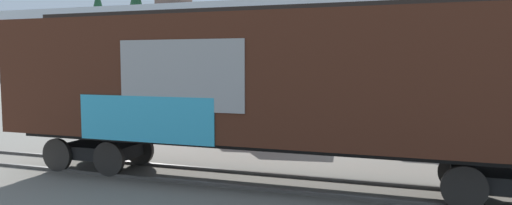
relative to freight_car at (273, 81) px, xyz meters
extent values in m
plane|color=slate|center=(-1.06, 0.00, -2.56)|extent=(260.00, 260.00, 0.00)
cube|color=#4C4742|center=(0.00, -0.72, -2.52)|extent=(60.00, 0.12, 0.08)
cube|color=#4C4742|center=(0.00, 0.72, -2.52)|extent=(60.00, 0.12, 0.08)
cube|color=#472316|center=(0.00, 0.00, 0.08)|extent=(14.39, 2.83, 2.99)
cube|color=#2D2823|center=(0.00, 0.00, 1.70)|extent=(13.67, 0.40, 0.24)
cube|color=#999999|center=(-1.78, -1.43, 0.16)|extent=(3.17, 0.03, 1.64)
cube|color=#33A5CC|center=(-2.74, -1.43, -0.89)|extent=(3.63, 0.03, 1.10)
cube|color=black|center=(0.00, 0.00, -1.51)|extent=(14.10, 1.56, 0.20)
cube|color=black|center=(-5.17, 0.00, -2.05)|extent=(2.10, 1.27, 0.36)
cylinder|color=black|center=(-6.02, -0.72, -2.10)|extent=(0.92, 0.12, 0.92)
cylinder|color=black|center=(-6.02, 0.72, -2.10)|extent=(0.92, 0.12, 0.92)
cylinder|color=black|center=(-4.32, -0.72, -2.10)|extent=(0.92, 0.12, 0.92)
cylinder|color=black|center=(-4.32, 0.72, -2.10)|extent=(0.92, 0.12, 0.92)
cube|color=black|center=(5.18, 0.00, -2.05)|extent=(2.10, 1.27, 0.36)
cylinder|color=black|center=(4.33, -0.72, -2.10)|extent=(0.92, 0.12, 0.92)
cylinder|color=black|center=(4.33, 0.72, -2.10)|extent=(0.92, 0.12, 0.92)
cylinder|color=silver|center=(3.46, 11.33, 1.76)|extent=(0.12, 0.12, 8.63)
cube|color=silver|center=(-1.06, 73.49, 3.53)|extent=(153.12, 38.32, 12.18)
cube|color=brown|center=(-37.26, 62.00, 10.88)|extent=(5.92, 4.55, 2.53)
cone|color=#193D23|center=(-52.30, 61.04, 11.66)|extent=(2.04, 2.04, 4.09)
cube|color=#B21E1E|center=(-1.66, 5.94, -1.89)|extent=(4.73, 2.50, 0.69)
cube|color=#2D333D|center=(-1.89, 5.90, -1.17)|extent=(2.48, 1.99, 0.76)
cylinder|color=black|center=(-0.27, 7.04, -2.24)|extent=(0.66, 0.31, 0.64)
cylinder|color=black|center=(-0.02, 5.28, -2.24)|extent=(0.66, 0.31, 0.64)
cylinder|color=black|center=(-3.30, 6.60, -2.24)|extent=(0.66, 0.31, 0.64)
cylinder|color=black|center=(-3.05, 4.84, -2.24)|extent=(0.66, 0.31, 0.64)
cube|color=silver|center=(4.09, 6.00, -1.87)|extent=(4.17, 1.92, 0.74)
cube|color=#2D333D|center=(3.88, 5.99, -1.20)|extent=(2.10, 1.69, 0.61)
cylinder|color=black|center=(5.48, 6.90, -2.24)|extent=(0.64, 0.23, 0.64)
cylinder|color=black|center=(5.51, 5.16, -2.24)|extent=(0.64, 0.23, 0.64)
cylinder|color=black|center=(2.67, 6.84, -2.24)|extent=(0.64, 0.23, 0.64)
cylinder|color=black|center=(2.70, 5.10, -2.24)|extent=(0.64, 0.23, 0.64)
camera|label=1|loc=(3.38, -10.93, 0.48)|focal=32.72mm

